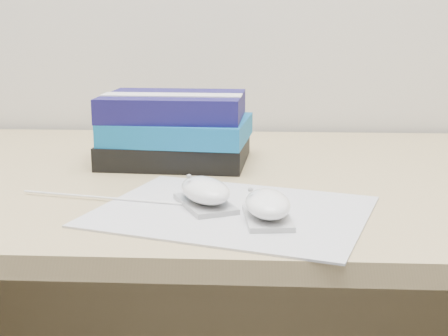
# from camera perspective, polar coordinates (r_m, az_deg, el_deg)

# --- Properties ---
(desk) EXTENTS (1.60, 0.80, 0.73)m
(desk) POSITION_cam_1_polar(r_m,az_deg,el_deg) (1.20, 4.27, -10.68)
(desk) COLOR tan
(desk) RESTS_ON ground
(mousepad) EXTENTS (0.42, 0.37, 0.00)m
(mousepad) POSITION_cam_1_polar(r_m,az_deg,el_deg) (0.84, 0.78, -3.97)
(mousepad) COLOR #9C9BA3
(mousepad) RESTS_ON desk
(mouse_rear) EXTENTS (0.10, 0.12, 0.05)m
(mouse_rear) POSITION_cam_1_polar(r_m,az_deg,el_deg) (0.85, -1.73, -2.26)
(mouse_rear) COLOR #9E9EA1
(mouse_rear) RESTS_ON mousepad
(mouse_front) EXTENTS (0.07, 0.11, 0.04)m
(mouse_front) POSITION_cam_1_polar(r_m,az_deg,el_deg) (0.79, 4.00, -3.51)
(mouse_front) COLOR #ABABAE
(mouse_front) RESTS_ON mousepad
(usb_cable) EXTENTS (0.24, 0.06, 0.00)m
(usb_cable) POSITION_cam_1_polar(r_m,az_deg,el_deg) (0.91, -11.19, -2.66)
(usb_cable) COLOR white
(usb_cable) RESTS_ON mousepad
(book_stack) EXTENTS (0.27, 0.22, 0.13)m
(book_stack) POSITION_cam_1_polar(r_m,az_deg,el_deg) (1.13, -4.40, 3.60)
(book_stack) COLOR black
(book_stack) RESTS_ON desk
(pouch) EXTENTS (0.15, 0.13, 0.12)m
(pouch) POSITION_cam_1_polar(r_m,az_deg,el_deg) (1.17, -8.08, 3.60)
(pouch) COLOR black
(pouch) RESTS_ON desk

